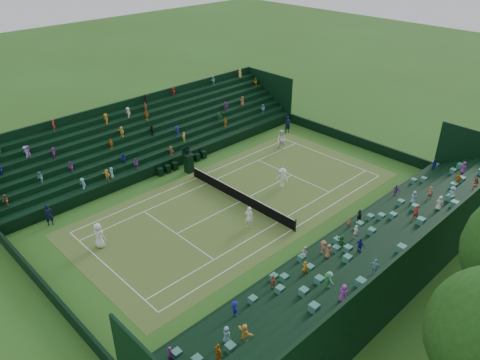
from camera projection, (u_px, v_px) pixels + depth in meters
The scene contains 17 objects.
ground at pixel (240, 202), 37.71m from camera, with size 160.00×160.00×0.00m, color #2F561B.
court_surface at pixel (240, 202), 37.71m from camera, with size 12.97×26.77×0.01m, color #307226.
perimeter_wall_north at pixel (353, 140), 47.12m from camera, with size 17.17×0.20×1.00m, color black.
perimeter_wall_south at pixel (49, 292), 27.82m from camera, with size 17.17×0.20×1.00m, color black.
perimeter_wall_east at pixel (326, 242), 32.14m from camera, with size 0.20×31.77×1.00m, color black.
perimeter_wall_west at pixel (176, 162), 42.80m from camera, with size 0.20×31.77×1.00m, color black.
north_grandstand at pixel (382, 258), 29.01m from camera, with size 6.60×32.00×4.90m.
south_grandstand at pixel (148, 138), 44.91m from camera, with size 6.60×32.00×4.90m.
tennis_net at pixel (240, 196), 37.46m from camera, with size 11.67×0.10×1.06m.
umpire_chair at pixel (188, 161), 41.66m from camera, with size 0.83×0.83×2.60m.
courtside_chairs at pixel (182, 163), 42.91m from camera, with size 0.49×5.46×1.06m.
player_near_west at pixel (99, 235), 32.08m from camera, with size 0.92×0.60×1.89m, color white.
player_near_east at pixel (249, 217), 34.12m from camera, with size 0.65×0.43×1.79m, color white.
player_far_west at pixel (282, 140), 45.97m from camera, with size 0.95×0.74×1.95m, color white.
player_far_east at pixel (282, 177), 39.43m from camera, with size 1.13×0.65×1.75m, color white.
line_judge_north at pixel (288, 125), 49.50m from camera, with size 0.67×0.44×1.85m, color black.
line_judge_south at pixel (49, 215), 34.46m from camera, with size 0.63×0.41×1.73m, color black.
Camera 1 is at (23.06, -22.32, 19.88)m, focal length 35.00 mm.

